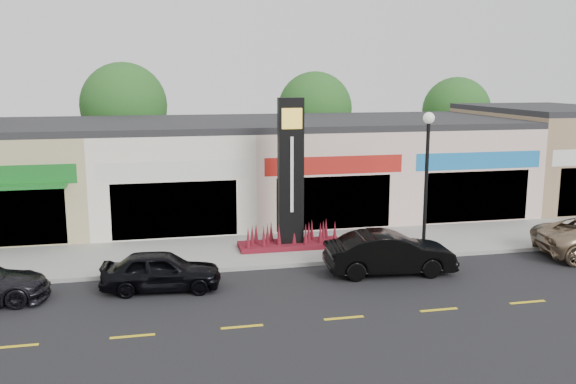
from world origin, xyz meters
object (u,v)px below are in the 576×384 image
(lamp_east_near, at_px, (427,168))
(car_black_sedan, at_px, (161,271))
(pylon_sign, at_px, (291,196))
(car_black_conv, at_px, (390,253))

(lamp_east_near, relative_size, car_black_sedan, 1.41)
(lamp_east_near, distance_m, pylon_sign, 5.42)
(car_black_sedan, bearing_deg, car_black_conv, -84.37)
(car_black_conv, bearing_deg, car_black_sedan, 94.76)
(pylon_sign, relative_size, car_black_sedan, 1.54)
(lamp_east_near, xyz_separation_m, car_black_sedan, (-10.17, -1.91, -2.81))
(car_black_conv, bearing_deg, lamp_east_near, -44.32)
(pylon_sign, xyz_separation_m, car_black_conv, (2.82, -3.59, -1.52))
(pylon_sign, height_order, car_black_sedan, pylon_sign)
(lamp_east_near, distance_m, car_black_conv, 3.97)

